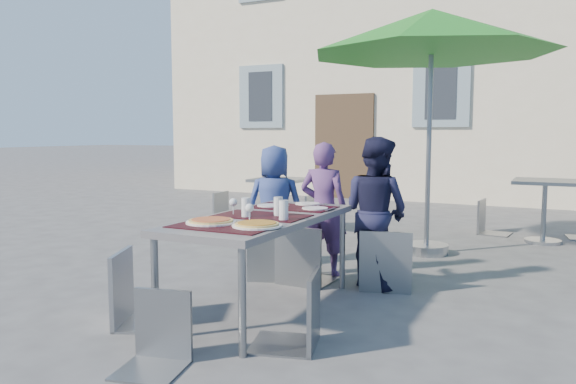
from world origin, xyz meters
The scene contains 21 objects.
ground centered at (0.00, 0.00, 0.00)m, with size 90.00×90.00×0.00m, color #49494C.
dining_table centered at (0.14, 0.03, 0.70)m, with size 0.80×1.85×0.76m.
pizza_near_left centered at (0.00, -0.45, 0.77)m, with size 0.36×0.36×0.03m.
pizza_near_right centered at (0.36, -0.43, 0.77)m, with size 0.34×0.34×0.03m.
glassware centered at (0.20, -0.04, 0.83)m, with size 0.55×0.39×0.15m.
place_settings centered at (0.16, 0.64, 0.76)m, with size 0.69×0.48×0.01m.
child_0 centered at (-0.50, 1.46, 0.63)m, with size 0.62×0.40×1.26m, color navy.
child_1 centered at (0.14, 1.28, 0.65)m, with size 0.48×0.31×1.30m, color #59356E.
child_2 centered at (0.71, 1.14, 0.68)m, with size 0.66×0.38×1.36m, color #181935.
chair_0 centered at (-0.23, 0.89, 0.60)m, with size 0.58×0.58×1.02m.
chair_1 centered at (0.11, 0.88, 0.61)m, with size 0.47×0.48×1.04m.
chair_2 centered at (0.84, 1.04, 0.61)m, with size 0.55×0.55×1.03m.
chair_3 centered at (-0.53, -0.65, 0.60)m, with size 0.60×0.60×1.02m.
chair_4 centered at (0.72, -0.52, 0.55)m, with size 0.52×0.51×0.94m.
chair_5 centered at (0.09, -1.17, 0.49)m, with size 0.45×0.45×0.84m.
patio_umbrella centered at (0.83, 2.70, 2.49)m, with size 2.74×2.74×2.76m.
cafe_table_0 centered at (-1.36, 3.26, 0.52)m, with size 0.70×0.70×0.75m.
bg_chair_l_0 centered at (-2.42, 3.51, 0.54)m, with size 0.41×0.41×0.92m.
bg_chair_r_0 centered at (-1.21, 3.75, 0.53)m, with size 0.45×0.44×0.91m.
cafe_table_1 centered at (2.02, 3.99, 0.57)m, with size 0.75×0.75×0.80m.
bg_chair_l_1 centered at (1.31, 4.38, 0.52)m, with size 0.44×0.43×0.89m.
Camera 1 is at (2.23, -3.73, 1.39)m, focal length 35.00 mm.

